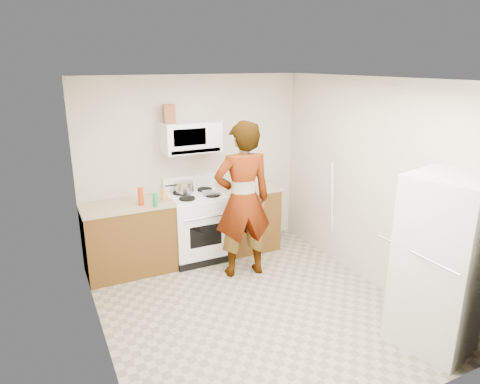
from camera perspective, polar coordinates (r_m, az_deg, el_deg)
floor at (r=5.02m, az=1.71°, el=-15.02°), size 3.60×3.60×0.00m
back_wall at (r=6.06m, az=-6.09°, el=3.45°), size 3.20×0.02×2.50m
right_wall at (r=5.38m, az=16.99°, el=1.06°), size 0.02×3.60×2.50m
cabinet_left at (r=5.77m, az=-14.58°, el=-6.09°), size 1.12×0.62×0.90m
counter_left at (r=5.61m, az=-14.93°, el=-1.69°), size 1.14×0.64×0.03m
cabinet_right at (r=6.29m, az=0.92°, el=-3.57°), size 0.80×0.62×0.90m
counter_right at (r=6.14m, az=0.94°, el=0.52°), size 0.82×0.64×0.03m
gas_range at (r=5.98m, az=-5.74°, el=-4.41°), size 0.76×0.65×1.13m
microwave at (r=5.77m, az=-6.55°, el=7.32°), size 0.76×0.38×0.40m
person at (r=5.34m, az=0.37°, el=-1.12°), size 0.79×0.58×2.00m
fridge at (r=4.49m, az=25.39°, el=-8.55°), size 0.85×0.85×1.70m
kettle at (r=6.30m, az=1.98°, el=1.89°), size 0.17×0.17×0.17m
jug at (r=5.64m, az=-9.46°, el=10.26°), size 0.15×0.15×0.24m
saucepan at (r=5.88m, az=-7.42°, el=0.67°), size 0.27×0.27×0.13m
tray at (r=5.80m, az=-3.74°, el=-0.14°), size 0.27×0.20×0.05m
bottle_spray at (r=5.47m, az=-13.08°, el=-0.59°), size 0.08×0.08×0.23m
bottle_hot_sauce at (r=5.61m, az=-10.16°, el=-0.40°), size 0.06×0.06×0.15m
bottle_green_cap at (r=5.37m, az=-11.25°, el=-1.09°), size 0.06×0.06×0.18m
pot_lid at (r=5.64m, az=-10.39°, el=-1.03°), size 0.28×0.28×0.01m
broom at (r=6.00m, az=12.19°, el=-2.40°), size 0.26×0.20×1.40m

